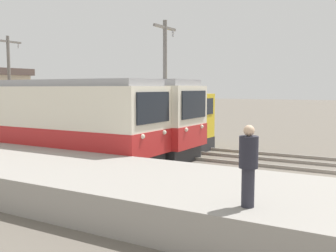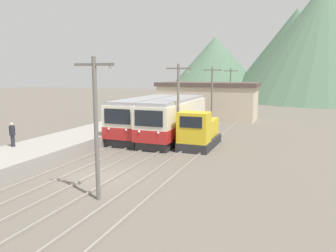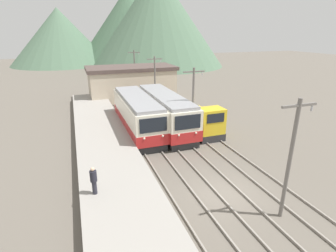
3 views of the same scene
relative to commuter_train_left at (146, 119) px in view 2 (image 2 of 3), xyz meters
name	(u,v)px [view 2 (image 2 of 3)]	position (x,y,z in m)	size (l,w,h in m)	color
ground_plane	(101,177)	(2.60, -11.99, -1.70)	(200.00, 200.00, 0.00)	#665E54
platform_left	(16,159)	(-3.65, -11.99, -1.23)	(4.50, 54.00, 0.92)	gray
track_left	(63,171)	(0.00, -11.99, -1.63)	(1.54, 60.00, 0.14)	gray
track_center	(104,176)	(2.80, -11.99, -1.63)	(1.54, 60.00, 0.14)	gray
track_right	(153,182)	(5.80, -11.99, -1.63)	(1.54, 60.00, 0.14)	gray
commuter_train_left	(146,119)	(0.00, 0.00, 0.00)	(2.84, 10.90, 3.65)	#28282B
commuter_train_center	(174,120)	(2.80, -0.08, 0.01)	(2.84, 11.37, 3.68)	#28282B
shunting_locomotive	(199,132)	(5.80, -2.57, -0.49)	(2.40, 5.33, 3.00)	#28282B
catenary_mast_near	(96,123)	(4.31, -14.91, 1.91)	(2.00, 0.20, 6.59)	slate
catenary_mast_mid	(178,103)	(4.31, -3.38, 1.91)	(2.00, 0.20, 6.59)	slate
catenary_mast_far	(212,94)	(4.31, 8.16, 1.91)	(2.00, 0.20, 6.59)	slate
catenary_mast_distant	(230,89)	(4.31, 19.69, 1.91)	(2.00, 0.20, 6.59)	slate
person_on_platform	(12,134)	(-5.05, -10.77, 0.12)	(0.38, 0.38, 1.65)	#282833
station_building	(208,101)	(2.48, 14.01, 0.70)	(12.60, 6.30, 4.75)	beige
mountain_backdrop	(291,50)	(11.82, 58.03, 9.68)	(59.82, 47.77, 25.72)	#47664C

